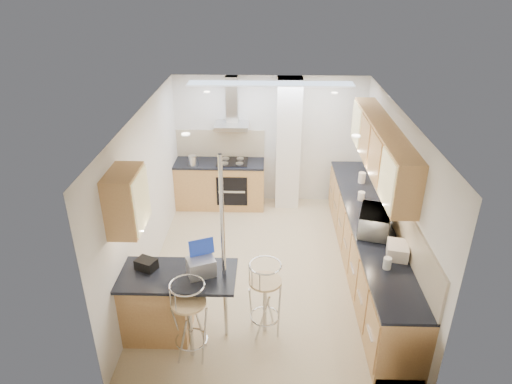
{
  "coord_description": "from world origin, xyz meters",
  "views": [
    {
      "loc": [
        -0.02,
        -5.89,
        4.27
      ],
      "look_at": [
        -0.2,
        0.2,
        1.24
      ],
      "focal_mm": 32.0,
      "sensor_mm": 36.0,
      "label": 1
    }
  ],
  "objects_px": {
    "bar_stool_near": "(190,320)",
    "microwave": "(375,222)",
    "bread_bin": "(397,250)",
    "laptop": "(201,267)",
    "bar_stool_end": "(265,298)"
  },
  "relations": [
    {
      "from": "bar_stool_end",
      "to": "laptop",
      "type": "bearing_deg",
      "value": 149.99
    },
    {
      "from": "microwave",
      "to": "bread_bin",
      "type": "relative_size",
      "value": 1.8
    },
    {
      "from": "laptop",
      "to": "bar_stool_near",
      "type": "bearing_deg",
      "value": -130.36
    },
    {
      "from": "microwave",
      "to": "bar_stool_near",
      "type": "distance_m",
      "value": 2.84
    },
    {
      "from": "bread_bin",
      "to": "microwave",
      "type": "bearing_deg",
      "value": 119.46
    },
    {
      "from": "bar_stool_near",
      "to": "bar_stool_end",
      "type": "bearing_deg",
      "value": 3.99
    },
    {
      "from": "bar_stool_near",
      "to": "laptop",
      "type": "bearing_deg",
      "value": 50.15
    },
    {
      "from": "microwave",
      "to": "laptop",
      "type": "distance_m",
      "value": 2.52
    },
    {
      "from": "bar_stool_end",
      "to": "bread_bin",
      "type": "relative_size",
      "value": 3.14
    },
    {
      "from": "laptop",
      "to": "bar_stool_end",
      "type": "height_order",
      "value": "laptop"
    },
    {
      "from": "laptop",
      "to": "bar_stool_end",
      "type": "xyz_separation_m",
      "value": [
        0.77,
        0.08,
        -0.52
      ]
    },
    {
      "from": "bar_stool_end",
      "to": "bread_bin",
      "type": "distance_m",
      "value": 1.8
    },
    {
      "from": "microwave",
      "to": "bread_bin",
      "type": "bearing_deg",
      "value": -147.74
    },
    {
      "from": "microwave",
      "to": "bar_stool_end",
      "type": "height_order",
      "value": "microwave"
    },
    {
      "from": "bar_stool_near",
      "to": "microwave",
      "type": "bearing_deg",
      "value": 8.53
    }
  ]
}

